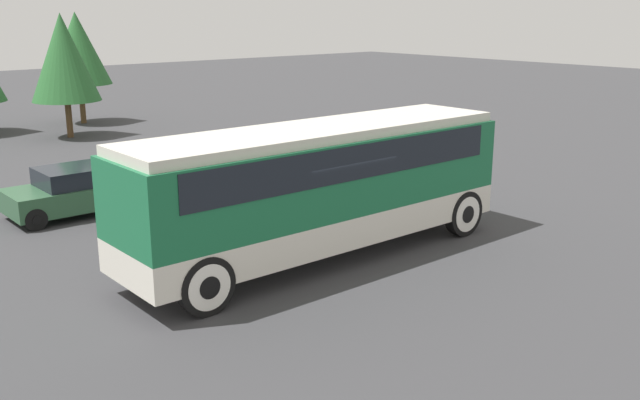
{
  "coord_description": "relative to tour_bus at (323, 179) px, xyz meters",
  "views": [
    {
      "loc": [
        -10.38,
        -12.3,
        5.76
      ],
      "look_at": [
        0.0,
        0.0,
        1.42
      ],
      "focal_mm": 40.0,
      "sensor_mm": 36.0,
      "label": 1
    }
  ],
  "objects": [
    {
      "name": "tour_bus",
      "position": [
        0.0,
        0.0,
        0.0
      ],
      "size": [
        9.91,
        2.5,
        3.16
      ],
      "color": "silver",
      "rests_on": "ground_plane"
    },
    {
      "name": "ground_plane",
      "position": [
        -0.1,
        -0.0,
        -1.92
      ],
      "size": [
        120.0,
        120.0,
        0.0
      ],
      "primitive_type": "plane",
      "color": "#38383A"
    },
    {
      "name": "parked_car_mid",
      "position": [
        2.25,
        4.95,
        -1.22
      ],
      "size": [
        4.12,
        1.94,
        1.39
      ],
      "color": "navy",
      "rests_on": "ground_plane"
    },
    {
      "name": "parked_car_near",
      "position": [
        -2.69,
        7.4,
        -1.23
      ],
      "size": [
        4.63,
        1.92,
        1.39
      ],
      "color": "#2D5638",
      "rests_on": "ground_plane"
    },
    {
      "name": "tree_center",
      "position": [
        1.72,
        20.07,
        1.71
      ],
      "size": [
        3.06,
        3.06,
        5.6
      ],
      "color": "brown",
      "rests_on": "ground_plane"
    },
    {
      "name": "tree_right",
      "position": [
        3.86,
        23.75,
        1.88
      ],
      "size": [
        3.19,
        3.19,
        5.62
      ],
      "color": "brown",
      "rests_on": "ground_plane"
    }
  ]
}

